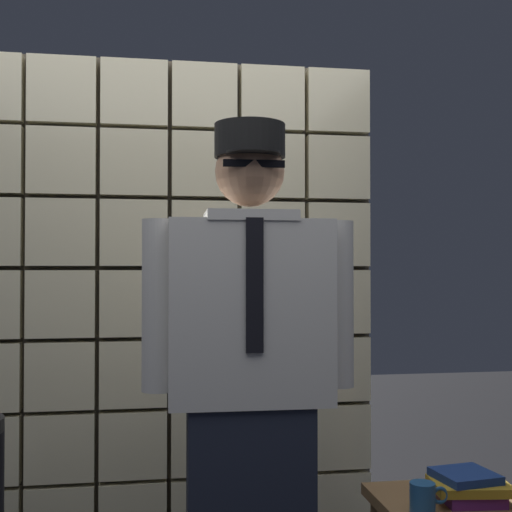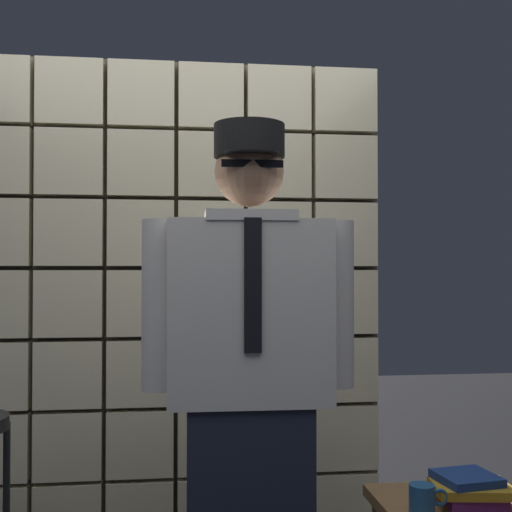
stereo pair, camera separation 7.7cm
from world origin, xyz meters
name	(u,v)px [view 1 (the left image)]	position (x,y,z in m)	size (l,w,h in m)	color
glass_block_wall	(169,303)	(0.00, 1.31, 1.16)	(2.02, 0.10, 2.36)	beige
standing_person	(250,381)	(0.24, 0.30, 0.94)	(0.72, 0.31, 1.81)	#1E2333
book_stack	(468,487)	(0.95, 0.16, 0.60)	(0.27, 0.22, 0.09)	#591E66
coffee_mug	(423,498)	(0.76, 0.09, 0.60)	(0.13, 0.08, 0.09)	navy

